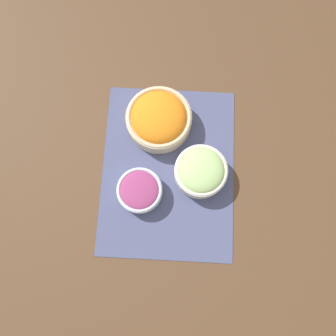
% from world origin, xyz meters
% --- Properties ---
extents(ground_plane, '(3.00, 3.00, 0.00)m').
position_xyz_m(ground_plane, '(0.00, 0.00, 0.00)').
color(ground_plane, '#513823').
extents(placemat, '(0.52, 0.39, 0.00)m').
position_xyz_m(placemat, '(0.00, 0.00, 0.00)').
color(placemat, '#474C70').
rests_on(placemat, ground_plane).
extents(cucumber_bowl, '(0.15, 0.15, 0.08)m').
position_xyz_m(cucumber_bowl, '(0.01, 0.09, 0.04)').
color(cucumber_bowl, silver).
rests_on(cucumber_bowl, placemat).
extents(carrot_bowl, '(0.19, 0.19, 0.09)m').
position_xyz_m(carrot_bowl, '(-0.14, -0.03, 0.05)').
color(carrot_bowl, beige).
rests_on(carrot_bowl, placemat).
extents(onion_bowl, '(0.13, 0.13, 0.05)m').
position_xyz_m(onion_bowl, '(0.07, -0.08, 0.03)').
color(onion_bowl, silver).
rests_on(onion_bowl, placemat).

